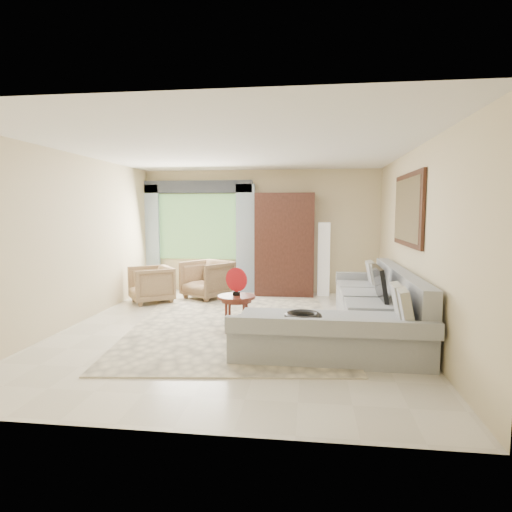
# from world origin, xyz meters

# --- Properties ---
(ground) EXTENTS (6.00, 6.00, 0.00)m
(ground) POSITION_xyz_m (0.00, 0.00, 0.00)
(ground) COLOR silver
(ground) RESTS_ON ground
(area_rug) EXTENTS (3.44, 4.32, 0.02)m
(area_rug) POSITION_xyz_m (-0.04, 0.09, 0.01)
(area_rug) COLOR beige
(area_rug) RESTS_ON ground
(sectional_sofa) EXTENTS (2.30, 3.46, 0.90)m
(sectional_sofa) POSITION_xyz_m (1.78, -0.18, 0.28)
(sectional_sofa) COLOR #9A9EA2
(sectional_sofa) RESTS_ON ground
(tv_screen) EXTENTS (0.14, 0.74, 0.48)m
(tv_screen) POSITION_xyz_m (2.05, 0.01, 0.72)
(tv_screen) COLOR black
(tv_screen) RESTS_ON sectional_sofa
(garden_hose) EXTENTS (0.43, 0.43, 0.09)m
(garden_hose) POSITION_xyz_m (1.00, -1.32, 0.55)
(garden_hose) COLOR black
(garden_hose) RESTS_ON sectional_sofa
(coffee_table) EXTENTS (0.54, 0.54, 0.54)m
(coffee_table) POSITION_xyz_m (0.04, -0.19, 0.28)
(coffee_table) COLOR #502115
(coffee_table) RESTS_ON ground
(red_disc) EXTENTS (0.33, 0.15, 0.34)m
(red_disc) POSITION_xyz_m (0.04, -0.19, 0.77)
(red_disc) COLOR #B3111A
(red_disc) RESTS_ON coffee_table
(armchair_left) EXTENTS (1.04, 1.04, 0.69)m
(armchair_left) POSITION_xyz_m (-1.93, 1.62, 0.35)
(armchair_left) COLOR #9C8055
(armchair_left) RESTS_ON ground
(armchair_right) EXTENTS (1.14, 1.14, 0.76)m
(armchair_right) POSITION_xyz_m (-0.95, 2.12, 0.38)
(armchair_right) COLOR olive
(armchair_right) RESTS_ON ground
(potted_plant) EXTENTS (0.61, 0.55, 0.58)m
(potted_plant) POSITION_xyz_m (-2.17, 2.59, 0.29)
(potted_plant) COLOR #999999
(potted_plant) RESTS_ON ground
(armoire) EXTENTS (1.20, 0.55, 2.10)m
(armoire) POSITION_xyz_m (0.55, 2.72, 1.05)
(armoire) COLOR black
(armoire) RESTS_ON ground
(floor_lamp) EXTENTS (0.24, 0.24, 1.50)m
(floor_lamp) POSITION_xyz_m (1.35, 2.78, 0.75)
(floor_lamp) COLOR silver
(floor_lamp) RESTS_ON ground
(window) EXTENTS (1.80, 0.04, 1.40)m
(window) POSITION_xyz_m (-1.35, 2.97, 1.40)
(window) COLOR #669E59
(window) RESTS_ON wall_back
(curtain_left) EXTENTS (0.40, 0.08, 2.30)m
(curtain_left) POSITION_xyz_m (-2.40, 2.88, 1.15)
(curtain_left) COLOR #9EB7CC
(curtain_left) RESTS_ON ground
(curtain_right) EXTENTS (0.40, 0.08, 2.30)m
(curtain_right) POSITION_xyz_m (-0.30, 2.88, 1.15)
(curtain_right) COLOR #9EB7CC
(curtain_right) RESTS_ON ground
(valance) EXTENTS (2.40, 0.12, 0.26)m
(valance) POSITION_xyz_m (-1.35, 2.90, 2.25)
(valance) COLOR #1E232D
(valance) RESTS_ON wall_back
(wall_mirror) EXTENTS (0.05, 1.70, 1.05)m
(wall_mirror) POSITION_xyz_m (2.46, 0.35, 1.75)
(wall_mirror) COLOR black
(wall_mirror) RESTS_ON wall_right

